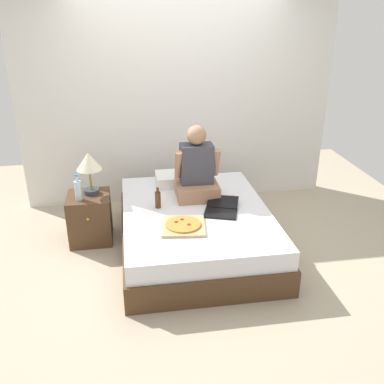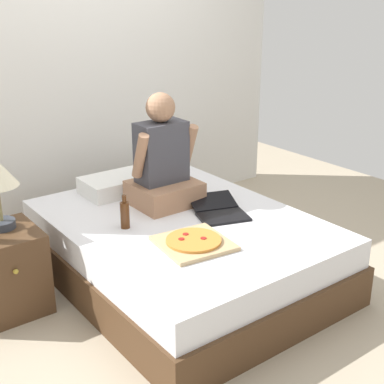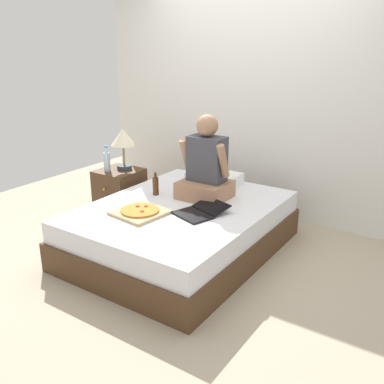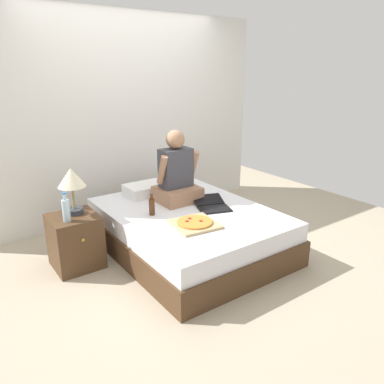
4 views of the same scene
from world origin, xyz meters
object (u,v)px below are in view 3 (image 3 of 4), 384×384
lamp_on_left_nightstand (123,140)px  pizza_box (140,212)px  laptop (199,212)px  beer_bottle_on_bed (156,186)px  bed (182,229)px  nightstand_left (120,193)px  water_bottle (107,161)px  person_seated (206,168)px

lamp_on_left_nightstand → pizza_box: bearing=-41.2°
laptop → beer_bottle_on_bed: (-0.62, 0.19, 0.07)m
bed → beer_bottle_on_bed: beer_bottle_on_bed is taller
nightstand_left → water_bottle: bearing=-131.7°
nightstand_left → pizza_box: 1.17m
bed → person_seated: 0.60m
water_bottle → pizza_box: water_bottle is taller
lamp_on_left_nightstand → water_bottle: (-0.12, -0.14, -0.22)m
pizza_box → beer_bottle_on_bed: size_ratio=2.03×
lamp_on_left_nightstand → laptop: (1.29, -0.49, -0.38)m
bed → nightstand_left: nightstand_left is taller
water_bottle → lamp_on_left_nightstand: bearing=49.4°
laptop → nightstand_left: bearing=161.7°
person_seated → pizza_box: person_seated is taller
lamp_on_left_nightstand → person_seated: 1.12m
lamp_on_left_nightstand → pizza_box: (0.87, -0.76, -0.38)m
bed → water_bottle: water_bottle is taller
water_bottle → person_seated: person_seated is taller
person_seated → water_bottle: bearing=-177.6°
nightstand_left → water_bottle: (-0.08, -0.09, 0.37)m
nightstand_left → person_seated: (1.15, -0.04, 0.48)m
nightstand_left → pizza_box: bearing=-38.0°
pizza_box → beer_bottle_on_bed: (-0.19, 0.46, 0.07)m
bed → lamp_on_left_nightstand: bearing=159.1°
pizza_box → beer_bottle_on_bed: bearing=112.9°
beer_bottle_on_bed → water_bottle: bearing=168.7°
lamp_on_left_nightstand → beer_bottle_on_bed: size_ratio=2.05×
bed → beer_bottle_on_bed: (-0.37, 0.10, 0.32)m
bed → water_bottle: size_ratio=7.10×
laptop → lamp_on_left_nightstand: bearing=159.2°
person_seated → pizza_box: 0.76m
person_seated → laptop: bearing=-65.4°
laptop → water_bottle: bearing=166.1°
bed → pizza_box: bearing=-116.3°
water_bottle → pizza_box: 1.18m
nightstand_left → person_seated: person_seated is taller
lamp_on_left_nightstand → laptop: bearing=-20.8°
nightstand_left → water_bottle: size_ratio=1.89×
nightstand_left → laptop: laptop is taller
person_seated → beer_bottle_on_bed: 0.52m
person_seated → beer_bottle_on_bed: size_ratio=3.55×
laptop → pizza_box: (-0.42, -0.27, -0.00)m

